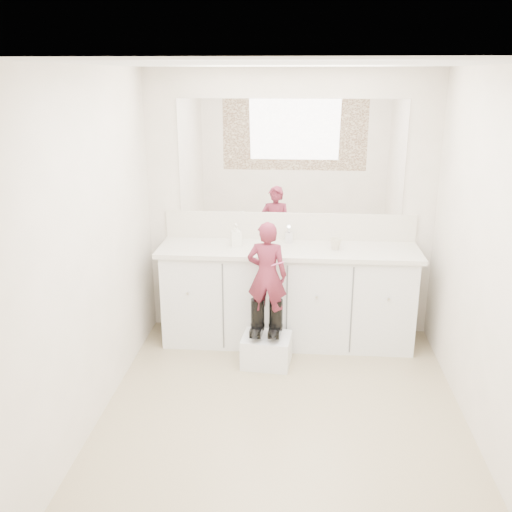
{
  "coord_description": "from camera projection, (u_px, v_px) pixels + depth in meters",
  "views": [
    {
      "loc": [
        0.09,
        -3.56,
        2.34
      ],
      "look_at": [
        -0.26,
        0.88,
        0.92
      ],
      "focal_mm": 40.0,
      "sensor_mm": 36.0,
      "label": 1
    }
  ],
  "objects": [
    {
      "name": "toddler",
      "position": [
        267.0,
        275.0,
        4.59
      ],
      "size": [
        0.34,
        0.24,
        0.89
      ],
      "primitive_type": "imported",
      "rotation": [
        0.0,
        0.0,
        3.05
      ],
      "color": "#A33250",
      "rests_on": "step_stool"
    },
    {
      "name": "dot_panel",
      "position": [
        275.0,
        263.0,
        2.19
      ],
      "size": [
        2.0,
        0.01,
        1.2
      ],
      "primitive_type": "cube",
      "color": "#472819",
      "rests_on": "wall_front"
    },
    {
      "name": "faucet",
      "position": [
        289.0,
        237.0,
        5.12
      ],
      "size": [
        0.08,
        0.08,
        0.1
      ],
      "primitive_type": "cylinder",
      "color": "silver",
      "rests_on": "countertop"
    },
    {
      "name": "wall_back",
      "position": [
        290.0,
        206.0,
        5.16
      ],
      "size": [
        2.6,
        0.0,
        2.6
      ],
      "primitive_type": "plane",
      "rotation": [
        1.57,
        0.0,
        0.0
      ],
      "color": "beige",
      "rests_on": "floor"
    },
    {
      "name": "cup",
      "position": [
        335.0,
        244.0,
        4.93
      ],
      "size": [
        0.12,
        0.12,
        0.1
      ],
      "primitive_type": "imported",
      "rotation": [
        0.0,
        0.0,
        -0.24
      ],
      "color": "beige",
      "rests_on": "countertop"
    },
    {
      "name": "wall_front",
      "position": [
        274.0,
        369.0,
        2.32
      ],
      "size": [
        2.6,
        0.0,
        2.6
      ],
      "primitive_type": "plane",
      "rotation": [
        -1.57,
        0.0,
        0.0
      ],
      "color": "beige",
      "rests_on": "floor"
    },
    {
      "name": "boot_right",
      "position": [
        276.0,
        318.0,
        4.7
      ],
      "size": [
        0.14,
        0.23,
        0.33
      ],
      "primitive_type": null,
      "rotation": [
        0.0,
        0.0,
        -0.1
      ],
      "color": "black",
      "rests_on": "step_stool"
    },
    {
      "name": "backsplash",
      "position": [
        289.0,
        226.0,
        5.21
      ],
      "size": [
        2.28,
        0.03,
        0.25
      ],
      "primitive_type": "cube",
      "color": "beige",
      "rests_on": "countertop"
    },
    {
      "name": "floor",
      "position": [
        282.0,
        415.0,
        4.11
      ],
      "size": [
        3.0,
        3.0,
        0.0
      ],
      "primitive_type": "plane",
      "color": "#968762",
      "rests_on": "ground"
    },
    {
      "name": "soap_bottle",
      "position": [
        236.0,
        235.0,
        5.02
      ],
      "size": [
        0.11,
        0.11,
        0.2
      ],
      "primitive_type": "imported",
      "rotation": [
        0.0,
        0.0,
        0.26
      ],
      "color": "white",
      "rests_on": "countertop"
    },
    {
      "name": "boot_left",
      "position": [
        258.0,
        318.0,
        4.71
      ],
      "size": [
        0.14,
        0.23,
        0.33
      ],
      "primitive_type": null,
      "rotation": [
        0.0,
        0.0,
        -0.1
      ],
      "color": "black",
      "rests_on": "step_stool"
    },
    {
      "name": "wall_right",
      "position": [
        488.0,
        261.0,
        3.64
      ],
      "size": [
        0.0,
        3.0,
        3.0
      ],
      "primitive_type": "plane",
      "rotation": [
        1.57,
        0.0,
        -1.57
      ],
      "color": "beige",
      "rests_on": "floor"
    },
    {
      "name": "mirror",
      "position": [
        291.0,
        157.0,
        5.02
      ],
      "size": [
        2.0,
        0.02,
        1.0
      ],
      "primitive_type": "cube",
      "color": "white",
      "rests_on": "wall_back"
    },
    {
      "name": "toothbrush",
      "position": [
        276.0,
        264.0,
        4.51
      ],
      "size": [
        0.14,
        0.02,
        0.06
      ],
      "primitive_type": "cylinder",
      "rotation": [
        0.0,
        1.22,
        -0.1
      ],
      "color": "#D4528C",
      "rests_on": "toddler"
    },
    {
      "name": "ceiling",
      "position": [
        288.0,
        64.0,
        3.37
      ],
      "size": [
        3.0,
        3.0,
        0.0
      ],
      "primitive_type": "plane",
      "rotation": [
        3.14,
        0.0,
        0.0
      ],
      "color": "white",
      "rests_on": "wall_back"
    },
    {
      "name": "vanity_cabinet",
      "position": [
        288.0,
        297.0,
        5.14
      ],
      "size": [
        2.2,
        0.55,
        0.85
      ],
      "primitive_type": "cube",
      "color": "silver",
      "rests_on": "floor"
    },
    {
      "name": "wall_left",
      "position": [
        92.0,
        252.0,
        3.84
      ],
      "size": [
        0.0,
        3.0,
        3.0
      ],
      "primitive_type": "plane",
      "rotation": [
        1.57,
        0.0,
        1.57
      ],
      "color": "beige",
      "rests_on": "floor"
    },
    {
      "name": "step_stool",
      "position": [
        267.0,
        350.0,
        4.79
      ],
      "size": [
        0.43,
        0.37,
        0.25
      ],
      "primitive_type": "cube",
      "rotation": [
        0.0,
        0.0,
        -0.1
      ],
      "color": "silver",
      "rests_on": "floor"
    },
    {
      "name": "countertop",
      "position": [
        288.0,
        250.0,
        4.99
      ],
      "size": [
        2.28,
        0.58,
        0.04
      ],
      "primitive_type": "cube",
      "color": "beige",
      "rests_on": "vanity_cabinet"
    }
  ]
}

